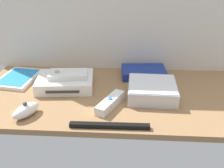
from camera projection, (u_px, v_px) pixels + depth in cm
name	position (u px, v px, depth cm)	size (l,w,h in cm)	color
ground_plane	(112.00, 96.00, 100.01)	(100.00, 48.00, 2.00)	#936D47
game_console	(65.00, 82.00, 103.44)	(22.47, 18.04, 4.40)	white
mini_computer	(152.00, 90.00, 96.58)	(17.45, 17.45, 5.30)	silver
game_case	(18.00, 78.00, 109.92)	(16.03, 20.66, 1.56)	white
network_router	(144.00, 72.00, 112.78)	(18.82, 13.30, 3.40)	navy
remote_wand	(109.00, 103.00, 90.67)	(9.47, 14.95, 3.40)	white
remote_nunchuk	(26.00, 110.00, 85.35)	(8.82, 10.86, 5.10)	white
remote_classic_pad	(68.00, 74.00, 101.92)	(15.07, 9.27, 2.40)	white
sensor_bar	(109.00, 126.00, 80.13)	(24.00, 1.80, 1.40)	black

